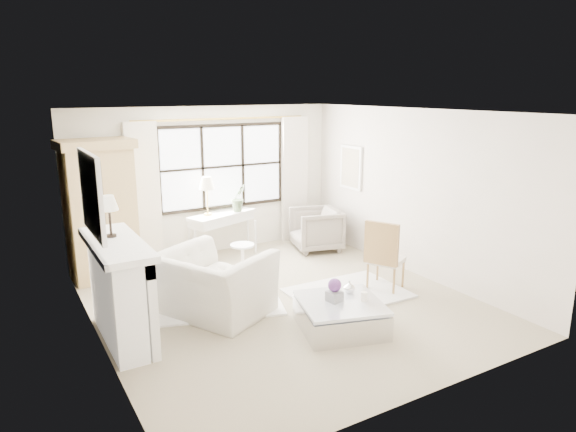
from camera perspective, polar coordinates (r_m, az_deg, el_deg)
name	(u,v)px	position (r m, az deg, el deg)	size (l,w,h in m)	color
floor	(282,302)	(7.51, -0.63, -9.52)	(5.50, 5.50, 0.00)	tan
ceiling	(282,112)	(6.90, -0.69, 11.53)	(5.50, 5.50, 0.00)	white
wall_back	(208,181)	(9.52, -8.92, 3.85)	(5.00, 5.00, 0.00)	white
wall_front	(428,270)	(4.98, 15.33, -5.77)	(5.00, 5.00, 0.00)	beige
wall_left	(92,237)	(6.27, -20.92, -2.15)	(5.50, 5.50, 0.00)	white
wall_right	(416,193)	(8.57, 14.02, 2.49)	(5.50, 5.50, 0.00)	beige
window_pane	(223,167)	(9.58, -7.25, 5.47)	(2.40, 0.02, 1.50)	silver
window_frame	(223,167)	(9.57, -7.23, 5.47)	(2.50, 0.04, 1.50)	black
curtain_rod	(223,119)	(9.43, -7.27, 10.66)	(0.04, 0.04, 3.30)	#B28F3E
curtain_left	(144,195)	(9.09, -15.70, 2.27)	(0.55, 0.10, 2.47)	silver
curtain_right	(295,180)	(10.24, 0.74, 4.06)	(0.55, 0.10, 2.47)	silver
fireplace	(118,290)	(6.53, -18.42, -7.83)	(0.58, 1.66, 1.26)	white
mirror_frame	(91,194)	(6.17, -21.04, 2.27)	(0.05, 1.15, 0.95)	silver
mirror_glass	(94,194)	(6.17, -20.76, 2.30)	(0.02, 1.00, 0.80)	silver
art_frame	(351,168)	(9.79, 7.01, 5.37)	(0.04, 0.62, 0.82)	white
art_canvas	(350,168)	(9.77, 6.92, 5.36)	(0.01, 0.52, 0.72)	#BEB193
mantel_lamp	(109,205)	(6.43, -19.30, 1.17)	(0.22, 0.22, 0.51)	black
armoire	(101,209)	(8.63, -20.11, 0.70)	(1.18, 0.79, 2.24)	tan
console_table	(223,234)	(9.49, -7.27, -2.02)	(1.38, 0.86, 0.80)	silver
console_lamp	(207,184)	(9.17, -9.03, 3.50)	(0.28, 0.28, 0.69)	gold
orchid_plant	(239,198)	(9.45, -5.52, 2.03)	(0.28, 0.22, 0.50)	#526845
side_table	(243,254)	(8.54, -5.08, -4.27)	(0.40, 0.40, 0.51)	white
rug_left	(220,303)	(7.51, -7.59, -9.52)	(1.71, 1.21, 0.03)	white
rug_right	(348,293)	(7.83, 6.65, -8.49)	(1.66, 1.24, 0.03)	silver
club_armchair	(214,284)	(7.02, -8.17, -7.49)	(1.36, 1.19, 0.88)	beige
wingback_chair	(316,229)	(9.77, 3.13, -1.48)	(0.85, 0.87, 0.79)	gray
french_chair	(385,270)	(8.00, 10.73, -5.89)	(0.65, 0.65, 1.08)	#A47B44
coffee_table	(340,316)	(6.69, 5.84, -10.96)	(1.24, 1.24, 0.38)	silver
planter_box	(334,296)	(6.58, 5.18, -8.87)	(0.17, 0.17, 0.13)	gray
planter_flowers	(335,285)	(6.52, 5.21, -7.65)	(0.17, 0.17, 0.17)	#5B2D71
pillar_candle	(364,297)	(6.63, 8.45, -8.84)	(0.08, 0.08, 0.12)	white
coffee_vase	(349,287)	(6.85, 6.83, -7.84)	(0.15, 0.15, 0.16)	silver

